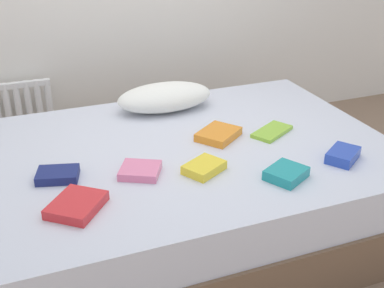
{
  "coord_description": "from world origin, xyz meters",
  "views": [
    {
      "loc": [
        -0.84,
        -2.11,
        1.62
      ],
      "look_at": [
        0.0,
        0.05,
        0.48
      ],
      "focal_mm": 46.26,
      "sensor_mm": 36.0,
      "label": 1
    }
  ],
  "objects_px": {
    "textbook_red": "(77,205)",
    "textbook_navy": "(58,175)",
    "textbook_teal": "(286,174)",
    "textbook_pink": "(140,171)",
    "textbook_orange": "(218,134)",
    "radiator": "(9,117)",
    "textbook_lime": "(272,132)",
    "pillow": "(165,97)",
    "textbook_blue": "(343,155)",
    "textbook_yellow": "(204,167)",
    "bed": "(195,187)"
  },
  "relations": [
    {
      "from": "textbook_red",
      "to": "textbook_navy",
      "type": "height_order",
      "value": "textbook_red"
    },
    {
      "from": "textbook_teal",
      "to": "textbook_navy",
      "type": "relative_size",
      "value": 0.94
    },
    {
      "from": "textbook_pink",
      "to": "textbook_orange",
      "type": "distance_m",
      "value": 0.54
    },
    {
      "from": "radiator",
      "to": "textbook_lime",
      "type": "relative_size",
      "value": 2.43
    },
    {
      "from": "pillow",
      "to": "textbook_navy",
      "type": "distance_m",
      "value": 0.94
    },
    {
      "from": "textbook_blue",
      "to": "textbook_orange",
      "type": "bearing_deg",
      "value": 100.79
    },
    {
      "from": "textbook_yellow",
      "to": "textbook_navy",
      "type": "xyz_separation_m",
      "value": [
        -0.64,
        0.18,
        -0.0
      ]
    },
    {
      "from": "pillow",
      "to": "textbook_teal",
      "type": "height_order",
      "value": "pillow"
    },
    {
      "from": "textbook_red",
      "to": "textbook_navy",
      "type": "xyz_separation_m",
      "value": [
        -0.04,
        0.28,
        -0.0
      ]
    },
    {
      "from": "bed",
      "to": "pillow",
      "type": "bearing_deg",
      "value": 89.3
    },
    {
      "from": "bed",
      "to": "textbook_navy",
      "type": "height_order",
      "value": "textbook_navy"
    },
    {
      "from": "textbook_navy",
      "to": "textbook_blue",
      "type": "bearing_deg",
      "value": 1.96
    },
    {
      "from": "textbook_pink",
      "to": "textbook_navy",
      "type": "bearing_deg",
      "value": -166.77
    },
    {
      "from": "textbook_navy",
      "to": "pillow",
      "type": "bearing_deg",
      "value": 56.06
    },
    {
      "from": "bed",
      "to": "pillow",
      "type": "height_order",
      "value": "pillow"
    },
    {
      "from": "pillow",
      "to": "textbook_navy",
      "type": "height_order",
      "value": "pillow"
    },
    {
      "from": "textbook_navy",
      "to": "textbook_yellow",
      "type": "bearing_deg",
      "value": 0.03
    },
    {
      "from": "radiator",
      "to": "textbook_red",
      "type": "bearing_deg",
      "value": -82.49
    },
    {
      "from": "textbook_navy",
      "to": "textbook_red",
      "type": "bearing_deg",
      "value": -66.81
    },
    {
      "from": "pillow",
      "to": "textbook_orange",
      "type": "height_order",
      "value": "pillow"
    },
    {
      "from": "textbook_red",
      "to": "pillow",
      "type": "bearing_deg",
      "value": 1.99
    },
    {
      "from": "bed",
      "to": "textbook_lime",
      "type": "distance_m",
      "value": 0.51
    },
    {
      "from": "textbook_yellow",
      "to": "bed",
      "type": "bearing_deg",
      "value": 46.77
    },
    {
      "from": "pillow",
      "to": "textbook_orange",
      "type": "relative_size",
      "value": 2.61
    },
    {
      "from": "textbook_lime",
      "to": "textbook_blue",
      "type": "bearing_deg",
      "value": -96.94
    },
    {
      "from": "bed",
      "to": "textbook_yellow",
      "type": "distance_m",
      "value": 0.39
    },
    {
      "from": "pillow",
      "to": "textbook_lime",
      "type": "bearing_deg",
      "value": -51.22
    },
    {
      "from": "radiator",
      "to": "pillow",
      "type": "distance_m",
      "value": 1.15
    },
    {
      "from": "textbook_navy",
      "to": "textbook_blue",
      "type": "height_order",
      "value": "textbook_blue"
    },
    {
      "from": "textbook_teal",
      "to": "textbook_red",
      "type": "bearing_deg",
      "value": 145.82
    },
    {
      "from": "textbook_teal",
      "to": "textbook_yellow",
      "type": "bearing_deg",
      "value": 120.6
    },
    {
      "from": "bed",
      "to": "textbook_teal",
      "type": "xyz_separation_m",
      "value": [
        0.25,
        -0.47,
        0.28
      ]
    },
    {
      "from": "textbook_yellow",
      "to": "textbook_blue",
      "type": "relative_size",
      "value": 1.01
    },
    {
      "from": "textbook_yellow",
      "to": "textbook_red",
      "type": "height_order",
      "value": "same"
    },
    {
      "from": "radiator",
      "to": "textbook_pink",
      "type": "bearing_deg",
      "value": -69.29
    },
    {
      "from": "radiator",
      "to": "textbook_red",
      "type": "xyz_separation_m",
      "value": [
        0.21,
        -1.58,
        0.2
      ]
    },
    {
      "from": "textbook_teal",
      "to": "textbook_red",
      "type": "relative_size",
      "value": 0.78
    },
    {
      "from": "textbook_orange",
      "to": "textbook_blue",
      "type": "relative_size",
      "value": 1.23
    },
    {
      "from": "radiator",
      "to": "textbook_yellow",
      "type": "distance_m",
      "value": 1.69
    },
    {
      "from": "textbook_pink",
      "to": "textbook_teal",
      "type": "bearing_deg",
      "value": 3.4
    },
    {
      "from": "textbook_navy",
      "to": "textbook_lime",
      "type": "bearing_deg",
      "value": 19.37
    },
    {
      "from": "radiator",
      "to": "textbook_yellow",
      "type": "height_order",
      "value": "radiator"
    },
    {
      "from": "radiator",
      "to": "textbook_blue",
      "type": "distance_m",
      "value": 2.19
    },
    {
      "from": "bed",
      "to": "textbook_red",
      "type": "xyz_separation_m",
      "value": [
        -0.67,
        -0.38,
        0.27
      ]
    },
    {
      "from": "radiator",
      "to": "textbook_navy",
      "type": "xyz_separation_m",
      "value": [
        0.17,
        -1.3,
        0.2
      ]
    },
    {
      "from": "pillow",
      "to": "textbook_red",
      "type": "distance_m",
      "value": 1.11
    },
    {
      "from": "textbook_pink",
      "to": "textbook_yellow",
      "type": "height_order",
      "value": "textbook_yellow"
    },
    {
      "from": "textbook_teal",
      "to": "textbook_navy",
      "type": "xyz_separation_m",
      "value": [
        -0.96,
        0.37,
        -0.0
      ]
    },
    {
      "from": "radiator",
      "to": "textbook_yellow",
      "type": "bearing_deg",
      "value": -61.33
    },
    {
      "from": "textbook_yellow",
      "to": "textbook_navy",
      "type": "relative_size",
      "value": 0.99
    }
  ]
}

